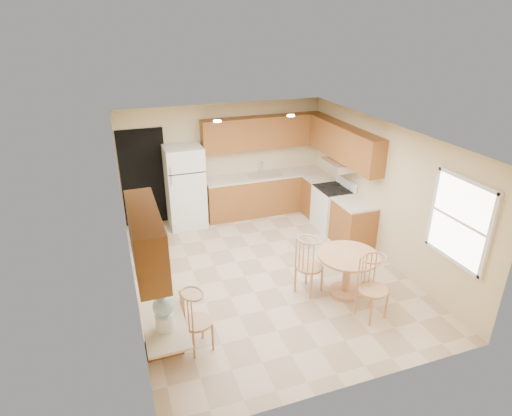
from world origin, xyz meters
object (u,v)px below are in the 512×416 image
object	(u,v)px
dining_table	(347,268)
water_crock	(164,312)
chair_table_b	(378,286)
chair_table_a	(312,263)
chair_desk	(198,319)
stove	(333,208)
refrigerator	(185,187)

from	to	relation	value
dining_table	water_crock	bearing A→B (deg)	-163.94
dining_table	chair_table_b	world-z (taller)	chair_table_b
chair_table_a	water_crock	size ratio (longest dim) A/B	1.90
dining_table	chair_table_a	size ratio (longest dim) A/B	0.99
dining_table	water_crock	world-z (taller)	water_crock
dining_table	chair_desk	world-z (taller)	chair_desk
chair_table_a	chair_desk	xyz separation A→B (m)	(-1.99, -0.70, -0.05)
chair_desk	chair_table_a	bearing A→B (deg)	92.28
water_crock	stove	bearing A→B (deg)	37.88
refrigerator	dining_table	distance (m)	3.95
refrigerator	stove	distance (m)	3.15
refrigerator	chair_table_a	bearing A→B (deg)	-66.84
refrigerator	chair_table_b	size ratio (longest dim) A/B	1.76
chair_table_a	chair_table_b	size ratio (longest dim) A/B	0.99
stove	refrigerator	bearing A→B (deg)	157.01
stove	chair_desk	distance (m)	4.43
refrigerator	stove	xyz separation A→B (m)	(2.88, -1.22, -0.41)
chair_desk	water_crock	world-z (taller)	water_crock
stove	chair_desk	world-z (taller)	stove
refrigerator	dining_table	world-z (taller)	refrigerator
water_crock	chair_table_b	bearing A→B (deg)	2.20
chair_table_b	water_crock	xyz separation A→B (m)	(-3.04, -0.12, 0.40)
dining_table	chair_table_b	size ratio (longest dim) A/B	0.98
refrigerator	water_crock	bearing A→B (deg)	-103.80
water_crock	refrigerator	bearing A→B (deg)	76.20
refrigerator	water_crock	xyz separation A→B (m)	(-1.05, -4.27, 0.13)
chair_desk	dining_table	bearing A→B (deg)	84.98
stove	chair_table_a	xyz separation A→B (m)	(-1.48, -2.04, 0.13)
dining_table	chair_table_a	xyz separation A→B (m)	(-0.55, 0.16, 0.13)
chair_table_a	chair_desk	distance (m)	2.11
refrigerator	chair_table_a	world-z (taller)	refrigerator
refrigerator	chair_desk	size ratio (longest dim) A/B	1.93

